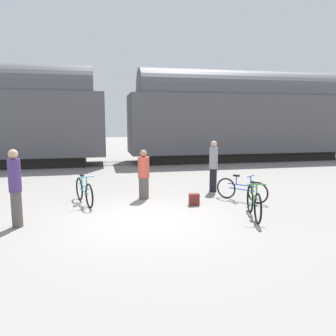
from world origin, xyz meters
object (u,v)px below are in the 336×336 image
Objects in this scene: bicycle_green at (254,203)px; bicycle_blue at (241,190)px; freight_train at (117,114)px; bicycle_teal at (84,191)px; backpack at (194,199)px; person_in_purple at (15,187)px; person_in_red at (144,175)px; person_in_grey at (213,166)px.

bicycle_green is 1.23× the size of bicycle_blue.
freight_train is 9.40m from bicycle_teal.
backpack is (3.15, -0.83, -0.21)m from bicycle_teal.
person_in_purple is at bearing -105.41° from freight_train.
bicycle_green is at bearing -76.32° from freight_train.
backpack is at bearing -14.73° from bicycle_teal.
freight_train reaches higher than bicycle_teal.
person_in_purple is at bearing -128.03° from bicycle_teal.
bicycle_teal is (-4.72, 0.65, 0.02)m from bicycle_blue.
backpack is (1.33, -1.10, -0.60)m from person_in_red.
bicycle_green is 0.97× the size of bicycle_teal.
person_in_grey is at bearing 105.09° from bicycle_blue.
person_in_purple reaches higher than bicycle_blue.
bicycle_blue is 0.87× the size of person_in_red.
freight_train is at bearing 80.30° from bicycle_teal.
bicycle_blue is at bearing -7.81° from bicycle_teal.
bicycle_green is 0.94× the size of person_in_grey.
freight_train is 8.81m from person_in_grey.
backpack is (-1.57, -0.18, -0.18)m from bicycle_blue.
person_in_red is 4.58× the size of backpack.
bicycle_teal is 1.11× the size of person_in_red.
bicycle_green is 1.75m from bicycle_blue.
bicycle_green is at bearing -34.60° from person_in_purple.
bicycle_green is 4.88m from bicycle_teal.
bicycle_teal is at bearing 87.44° from person_in_grey.
freight_train is at bearing 44.94° from person_in_purple.
backpack is (-1.17, -1.64, -0.74)m from person_in_grey.
bicycle_green reaches higher than bicycle_teal.
person_in_purple is (-3.27, -2.13, 0.17)m from person_in_red.
person_in_purple is 5.36× the size of backpack.
bicycle_blue is (0.44, 1.70, -0.04)m from bicycle_green.
bicycle_green is (2.75, -11.29, -2.41)m from freight_train.
bicycle_teal is at bearing 151.27° from bicycle_green.
bicycle_blue is 3.07m from person_in_red.
bicycle_blue is 6.31m from person_in_purple.
freight_train is 34.34× the size of bicycle_teal.
freight_train is at bearing 99.43° from backpack.
person_in_red is 0.85× the size of person_in_purple.
bicycle_blue is (3.19, -9.59, -2.46)m from freight_train.
bicycle_green is at bearing -65.43° from person_in_red.
person_in_purple is at bearing -165.51° from person_in_red.
bicycle_blue is 0.77× the size of person_in_grey.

